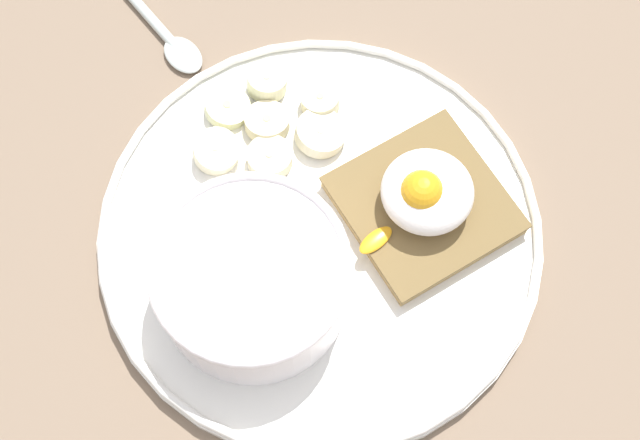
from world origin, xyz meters
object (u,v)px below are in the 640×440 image
object	(u,v)px
banana_slice_back	(321,133)
banana_slice_inner	(267,82)
toast_slice	(424,205)
banana_slice_upper	(227,107)
oatmeal_bowl	(252,279)
spoon	(166,36)
banana_slice_left	(216,151)
poached_egg	(426,192)
banana_slice_outer	(320,101)
banana_slice_front	(267,122)
banana_slice_right	(270,158)

from	to	relation	value
banana_slice_back	banana_slice_inner	world-z (taller)	banana_slice_inner
toast_slice	banana_slice_back	bearing A→B (deg)	172.49
banana_slice_upper	banana_slice_inner	bearing A→B (deg)	65.89
banana_slice_inner	banana_slice_upper	size ratio (longest dim) A/B	0.77
oatmeal_bowl	spoon	bearing A→B (deg)	140.21
banana_slice_left	spoon	bearing A→B (deg)	143.37
toast_slice	banana_slice_left	distance (cm)	14.73
poached_egg	banana_slice_outer	distance (cm)	10.94
toast_slice	banana_slice_inner	size ratio (longest dim) A/B	3.97
banana_slice_left	banana_slice_back	bearing A→B (deg)	42.09
banana_slice_back	banana_slice_outer	distance (cm)	2.60
toast_slice	banana_slice_inner	xyz separation A→B (cm)	(-14.15, 2.75, 0.03)
banana_slice_front	banana_slice_left	distance (cm)	4.22
oatmeal_bowl	banana_slice_right	world-z (taller)	oatmeal_bowl
poached_egg	spoon	bearing A→B (deg)	172.53
oatmeal_bowl	poached_egg	size ratio (longest dim) A/B	1.44
banana_slice_left	banana_slice_upper	xyz separation A→B (cm)	(-1.31, 3.40, -0.25)
banana_slice_inner	spoon	size ratio (longest dim) A/B	0.33
banana_slice_inner	oatmeal_bowl	bearing A→B (deg)	-61.23
banana_slice_inner	banana_slice_upper	distance (cm)	3.42
banana_slice_front	banana_slice_left	xyz separation A→B (cm)	(-1.72, -3.85, 0.22)
spoon	banana_slice_right	bearing A→B (deg)	-22.60
banana_slice_front	banana_slice_back	world-z (taller)	banana_slice_back
banana_slice_upper	spoon	distance (cm)	8.45
banana_slice_right	spoon	xyz separation A→B (cm)	(-12.37, 5.15, -1.22)
banana_slice_back	banana_slice_inner	distance (cm)	5.60
banana_slice_right	banana_slice_outer	xyz separation A→B (cm)	(0.73, 5.61, 0.07)
oatmeal_bowl	banana_slice_left	world-z (taller)	oatmeal_bowl
toast_slice	banana_slice_front	world-z (taller)	same
oatmeal_bowl	banana_slice_left	bearing A→B (deg)	136.80
oatmeal_bowl	spoon	size ratio (longest dim) A/B	1.19
banana_slice_front	banana_slice_back	size ratio (longest dim) A/B	0.83
banana_slice_outer	banana_slice_upper	distance (cm)	6.59
banana_slice_left	banana_slice_outer	distance (cm)	8.25
banana_slice_outer	spoon	world-z (taller)	banana_slice_outer
banana_slice_upper	spoon	bearing A→B (deg)	156.87
banana_slice_back	banana_slice_outer	world-z (taller)	banana_slice_back
banana_slice_left	banana_slice_outer	world-z (taller)	banana_slice_left
toast_slice	banana_slice_upper	world-z (taller)	same
banana_slice_left	banana_slice_upper	bearing A→B (deg)	110.99
toast_slice	poached_egg	bearing A→B (deg)	-109.26
banana_slice_front	banana_slice_inner	world-z (taller)	banana_slice_inner
banana_slice_front	poached_egg	bearing A→B (deg)	-0.93
oatmeal_bowl	toast_slice	distance (cm)	12.95
poached_egg	banana_slice_upper	distance (cm)	15.71
banana_slice_back	banana_slice_upper	distance (cm)	6.94
banana_slice_inner	toast_slice	bearing A→B (deg)	-10.99
banana_slice_right	banana_slice_inner	size ratio (longest dim) A/B	1.14
oatmeal_bowl	banana_slice_left	xyz separation A→B (cm)	(-7.58, 7.12, -2.10)
spoon	banana_slice_front	bearing A→B (deg)	-14.84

